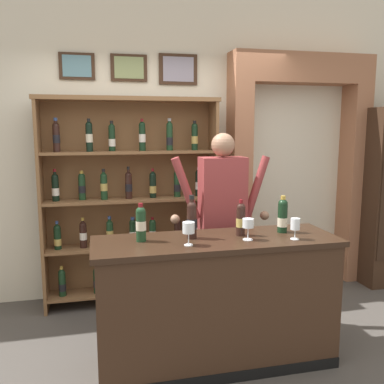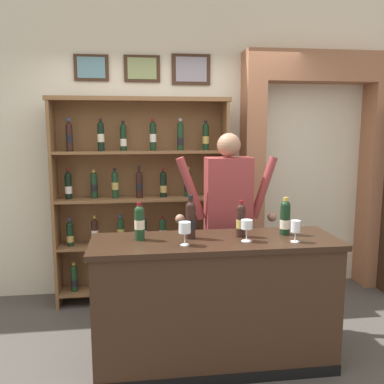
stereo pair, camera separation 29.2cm
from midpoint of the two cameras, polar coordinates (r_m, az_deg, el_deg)
name	(u,v)px [view 2 (the right image)]	position (r m, az deg, el deg)	size (l,w,h in m)	color
ground_plane	(193,365)	(3.40, 2.74, -22.71)	(14.00, 14.00, 0.02)	#47423D
back_wall	(172,141)	(4.48, -0.83, 7.05)	(12.00, 0.19, 3.24)	beige
wine_shelf	(141,196)	(4.19, -4.97, -0.59)	(1.74, 0.32, 2.05)	brown
archway_doorway	(311,158)	(4.79, 17.69, 4.41)	(1.58, 0.45, 2.54)	#9E6647
tasting_counter	(215,303)	(3.20, 5.84, -14.88)	(1.79, 0.59, 0.97)	#382316
shopkeeper	(228,211)	(3.60, 7.27, -2.60)	(0.89, 0.22, 1.72)	#2D3347
tasting_bottle_brunello	(139,222)	(2.98, -4.43, -4.12)	(0.07, 0.07, 0.28)	#19381E
tasting_bottle_chianti	(191,219)	(3.01, 2.58, -3.72)	(0.07, 0.07, 0.32)	black
tasting_bottle_vin_santo	(241,220)	(3.10, 9.41, -3.81)	(0.07, 0.07, 0.27)	black
tasting_bottle_prosecco	(285,217)	(3.23, 15.20, -3.40)	(0.08, 0.08, 0.28)	black
wine_glass_left	(247,226)	(2.98, 10.31, -4.60)	(0.08, 0.08, 0.16)	silver
wine_glass_right	(296,228)	(3.05, 16.70, -4.74)	(0.07, 0.07, 0.16)	silver
wine_glass_center	(185,228)	(2.84, 1.94, -5.01)	(0.08, 0.08, 0.16)	silver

